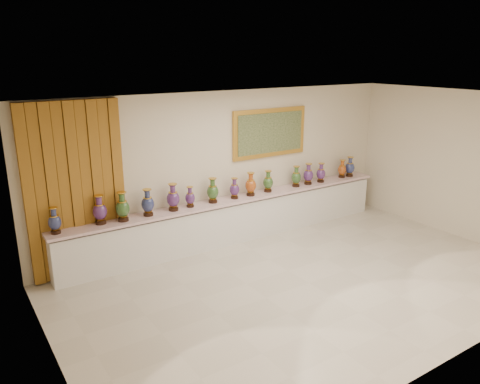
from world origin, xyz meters
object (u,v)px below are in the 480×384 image
object	(u,v)px
vase_0	(55,222)
vase_2	(123,208)
counter	(235,220)
vase_1	(100,211)

from	to	relation	value
vase_0	vase_2	distance (m)	1.11
counter	vase_1	distance (m)	2.79
vase_2	vase_1	bearing A→B (deg)	169.22
counter	vase_0	world-z (taller)	vase_0
counter	vase_1	xyz separation A→B (m)	(-2.71, 0.02, 0.69)
vase_0	vase_2	bearing A→B (deg)	-1.42
vase_2	counter	bearing A→B (deg)	1.32
vase_1	counter	bearing A→B (deg)	-0.36
vase_0	vase_1	size ratio (longest dim) A/B	0.87
counter	vase_0	size ratio (longest dim) A/B	16.55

